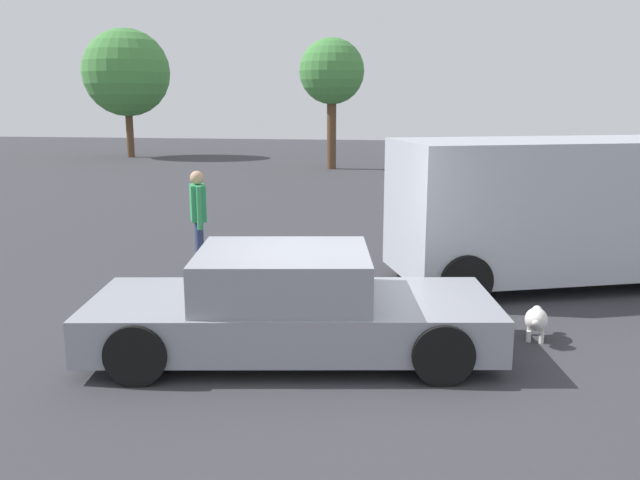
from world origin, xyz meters
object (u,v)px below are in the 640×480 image
sedan_foreground (290,307)px  dog (536,320)px  pedestrian (198,212)px  van_white (556,207)px

sedan_foreground → dog: sedan_foreground is taller
dog → pedestrian: 5.75m
sedan_foreground → van_white: size_ratio=0.88×
sedan_foreground → dog: 2.96m
sedan_foreground → van_white: 5.02m
sedan_foreground → pedestrian: bearing=114.0°
dog → van_white: van_white is taller
van_white → pedestrian: van_white is taller
van_white → dog: bearing=56.6°
sedan_foreground → van_white: van_white is taller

